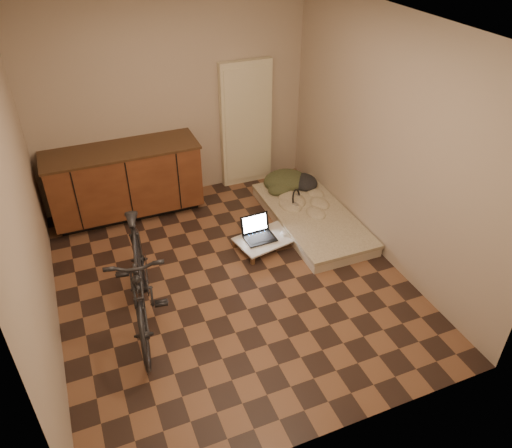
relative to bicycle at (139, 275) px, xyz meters
name	(u,v)px	position (x,y,z in m)	size (l,w,h in m)	color
room_shell	(226,172)	(0.96, 0.26, 0.73)	(3.50, 4.00, 2.60)	brown
cabinets	(125,181)	(0.21, 1.96, -0.10)	(1.84, 0.62, 0.91)	black
appliance_panel	(246,124)	(1.91, 2.20, 0.28)	(0.70, 0.10, 1.70)	beige
bicycle	(139,275)	(0.00, 0.00, 0.00)	(0.52, 1.76, 1.14)	black
futon	(312,218)	(2.26, 0.88, -0.49)	(0.89, 1.83, 0.16)	beige
clothing_pile	(290,176)	(2.31, 1.61, -0.29)	(0.63, 0.52, 0.25)	#393F25
headphones	(296,198)	(2.17, 1.14, -0.32)	(0.26, 0.24, 0.17)	black
lap_desk	(266,239)	(1.55, 0.65, -0.47)	(0.76, 0.57, 0.11)	brown
laptop	(258,233)	(1.47, 0.71, -0.40)	(0.35, 0.32, 0.24)	black
mouse	(283,233)	(1.76, 0.64, -0.44)	(0.06, 0.10, 0.04)	white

